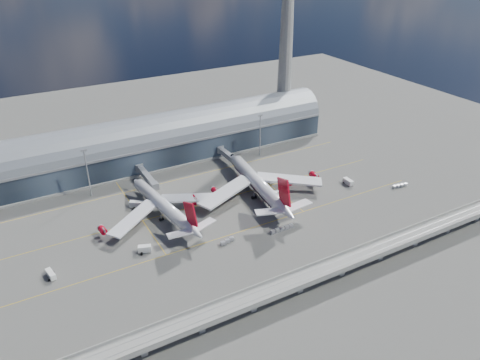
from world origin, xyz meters
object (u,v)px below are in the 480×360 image
control_tower (286,53)px  service_truck_1 (145,249)px  floodlight_mast_left (87,172)px  airliner_left (165,206)px  service_truck_2 (272,195)px  service_truck_0 (51,274)px  cargo_train_0 (227,241)px  cargo_train_1 (282,229)px  service_truck_3 (348,182)px  service_truck_5 (137,204)px  airliner_right (259,184)px  cargo_train_2 (400,186)px  floodlight_mast_right (260,134)px  service_truck_4 (270,179)px

control_tower → service_truck_1: bearing=-145.7°
floodlight_mast_left → airliner_left: (25.50, -37.12, -7.94)m
airliner_left → service_truck_2: (53.21, -9.51, -4.10)m
service_truck_0 → cargo_train_0: service_truck_0 is taller
control_tower → cargo_train_1: size_ratio=8.55×
control_tower → floodlight_mast_left: 143.01m
service_truck_3 → cargo_train_1: service_truck_3 is taller
service_truck_5 → cargo_train_0: (24.64, -47.49, -0.83)m
service_truck_0 → service_truck_1: 37.12m
airliner_right → cargo_train_0: airliner_right is taller
floodlight_mast_left → cargo_train_2: 160.09m
service_truck_1 → service_truck_2: service_truck_1 is taller
airliner_right → service_truck_0: airliner_right is taller
floodlight_mast_left → floodlight_mast_right: size_ratio=1.00×
control_tower → cargo_train_0: size_ratio=14.02×
cargo_train_1 → cargo_train_0: bearing=81.9°
floodlight_mast_left → cargo_train_0: size_ratio=3.50×
service_truck_3 → cargo_train_2: 26.78m
floodlight_mast_left → cargo_train_0: 81.95m
control_tower → floodlight_mast_right: control_tower is taller
floodlight_mast_right → cargo_train_1: (-33.07, -73.37, -12.80)m
airliner_left → service_truck_3: 97.84m
cargo_train_0 → service_truck_0: bearing=91.1°
airliner_left → cargo_train_1: size_ratio=5.43×
service_truck_1 → service_truck_3: 113.79m
airliner_right → cargo_train_2: 75.18m
airliner_right → cargo_train_0: size_ratio=10.00×
service_truck_3 → floodlight_mast_left: bearing=158.0°
control_tower → airliner_left: (-109.50, -65.12, -45.94)m
cargo_train_2 → service_truck_0: bearing=77.3°
floodlight_mast_right → service_truck_1: size_ratio=4.40×
service_truck_1 → cargo_train_2: bearing=-73.8°
floodlight_mast_left → service_truck_0: bearing=-117.2°
control_tower → airliner_right: 102.29m
service_truck_0 → cargo_train_0: bearing=-21.2°
airliner_left → service_truck_2: airliner_left is taller
control_tower → service_truck_3: control_tower is taller
floodlight_mast_left → service_truck_1: bearing=-82.2°
service_truck_0 → cargo_train_1: (95.94, -17.01, -0.50)m
service_truck_1 → service_truck_3: (113.70, 4.40, -0.02)m
floodlight_mast_right → service_truck_3: bearing=-68.2°
control_tower → service_truck_5: (-118.47, -50.20, -49.96)m
control_tower → cargo_train_2: (8.46, -97.87, -50.84)m
cargo_train_2 → cargo_train_0: bearing=81.7°
airliner_left → service_truck_5: (-8.96, 14.93, -4.02)m
service_truck_0 → cargo_train_2: 173.01m
cargo_train_0 → service_truck_4: bearing=-38.4°
service_truck_5 → cargo_train_2: size_ratio=0.75×
service_truck_0 → service_truck_3: (150.75, 2.13, 0.20)m
floodlight_mast_right → cargo_train_2: size_ratio=2.76×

